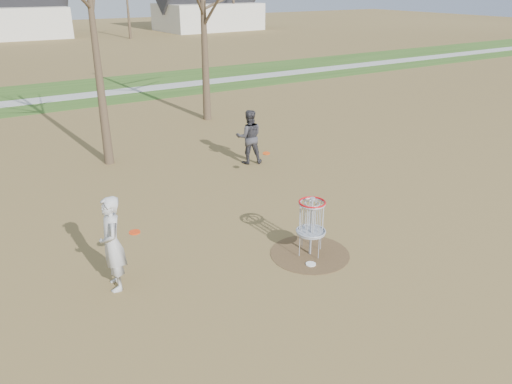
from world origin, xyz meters
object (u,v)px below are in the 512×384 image
at_px(disc_grounded, 311,264).
at_px(player_standing, 112,244).
at_px(player_throwing, 249,137).
at_px(disc_golf_basket, 311,218).

bearing_deg(disc_grounded, player_standing, 159.75).
height_order(player_standing, player_throwing, player_standing).
bearing_deg(disc_golf_basket, player_standing, 165.97).
bearing_deg(player_throwing, player_standing, 61.57).
height_order(player_throwing, disc_golf_basket, player_throwing).
height_order(player_standing, disc_grounded, player_standing).
relative_size(player_throwing, disc_grounded, 8.29).
distance_m(player_throwing, disc_golf_basket, 6.35).
relative_size(player_throwing, disc_golf_basket, 1.35).
relative_size(player_standing, disc_golf_basket, 1.45).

